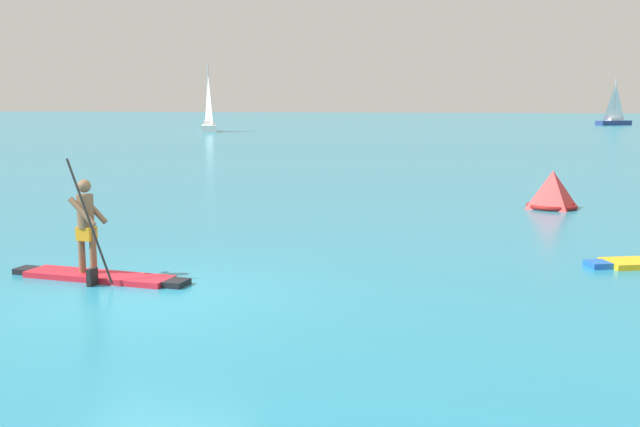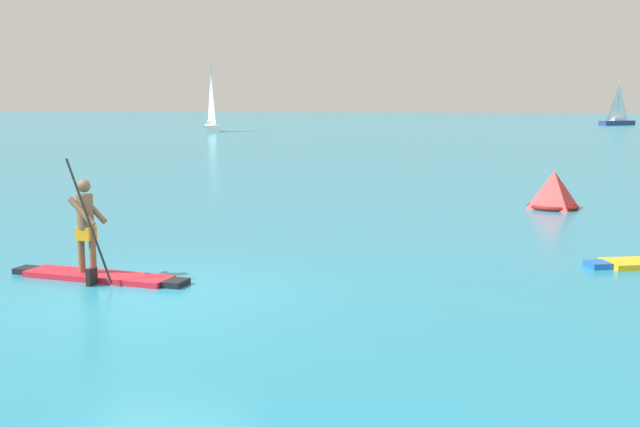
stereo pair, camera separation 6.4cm
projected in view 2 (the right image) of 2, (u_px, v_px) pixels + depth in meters
ground at (153, 295)px, 10.74m from camera, size 440.00×440.00×0.00m
paddleboarder_mid_center at (94, 256)px, 11.70m from camera, size 3.14×0.85×2.02m
race_marker_buoy at (553, 192)px, 19.61m from camera, size 1.49×1.49×1.02m
sailboat_left_horizon at (212, 123)px, 73.36m from camera, size 3.42×5.40×6.85m
sailboat_right_horizon at (617, 119)px, 95.28m from camera, size 4.84×4.49×6.07m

